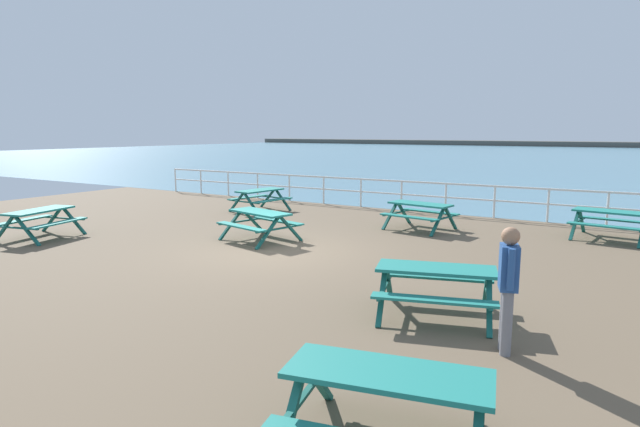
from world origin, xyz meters
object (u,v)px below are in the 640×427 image
Objects in this scene: picnic_table_corner at (611,218)px; picnic_table_far_right at (260,219)px; picnic_table_near_left at (436,279)px; visitor at (508,282)px; picnic_table_mid_centre at (420,210)px; picnic_table_near_right at (387,392)px; picnic_table_far_left at (260,195)px; picnic_table_seaward at (40,217)px.

picnic_table_far_right is at bearing -140.64° from picnic_table_corner.
picnic_table_corner is (2.02, 7.96, 0.00)m from picnic_table_near_left.
visitor reaches higher than picnic_table_near_left.
picnic_table_near_right is at bearing -61.59° from picnic_table_mid_centre.
picnic_table_far_left is at bearing 141.47° from picnic_table_far_right.
picnic_table_mid_centre is at bearing -158.25° from picnic_table_corner.
visitor is at bearing -52.81° from picnic_table_mid_centre.
picnic_table_far_left is 1.19× the size of visitor.
picnic_table_mid_centre is 1.21× the size of visitor.
picnic_table_near_left and picnic_table_seaward have the same top height.
visitor is at bearing -51.46° from picnic_table_near_left.
picnic_table_far_right and picnic_table_corner have the same top height.
visitor is (0.42, 2.78, 0.36)m from picnic_table_near_right.
picnic_table_seaward is at bearing 161.95° from picnic_table_near_left.
picnic_table_seaward is 15.15m from picnic_table_corner.
picnic_table_near_left and picnic_table_corner have the same top height.
picnic_table_far_left and picnic_table_far_right have the same top height.
visitor is (7.06, -3.94, 0.36)m from picnic_table_far_right.
picnic_table_far_left is (-6.14, 0.37, 0.00)m from picnic_table_mid_centre.
picnic_table_seaward is at bearing -141.98° from picnic_table_corner.
picnic_table_corner is at bearing 59.06° from picnic_table_near_left.
picnic_table_far_left is 1.00× the size of picnic_table_corner.
picnic_table_near_right is 11.66m from picnic_table_corner.
picnic_table_mid_centre and picnic_table_far_left have the same top height.
picnic_table_near_left is 3.73m from picnic_table_near_right.
picnic_table_corner is (1.20, 11.60, 0.00)m from picnic_table_near_right.
picnic_table_near_right is 0.99× the size of picnic_table_far_right.
picnic_table_near_left is at bearing -104.25° from picnic_table_seaward.
picnic_table_near_left is at bearing -58.23° from picnic_table_mid_centre.
picnic_table_near_right and picnic_table_far_right have the same top height.
picnic_table_near_right is 1.03× the size of picnic_table_mid_centre.
picnic_table_seaward is (-2.09, -6.85, 0.00)m from picnic_table_far_left.
picnic_table_mid_centre is at bearing -80.08° from visitor.
picnic_table_far_left and picnic_table_seaward have the same top height.
picnic_table_far_left is 7.16m from picnic_table_seaward.
picnic_table_near_left is 6.59m from picnic_table_far_right.
picnic_table_near_right is at bearing -88.47° from picnic_table_corner.
visitor is at bearing -108.10° from picnic_table_seaward.
visitor reaches higher than picnic_table_seaward.
picnic_table_near_right is at bearing -121.11° from picnic_table_seaward.
picnic_table_near_right is 9.44m from picnic_table_far_right.
picnic_table_far_right is at bearing -47.25° from visitor.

